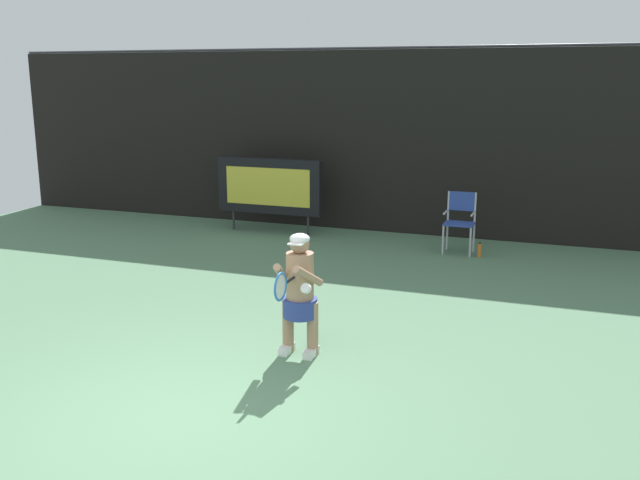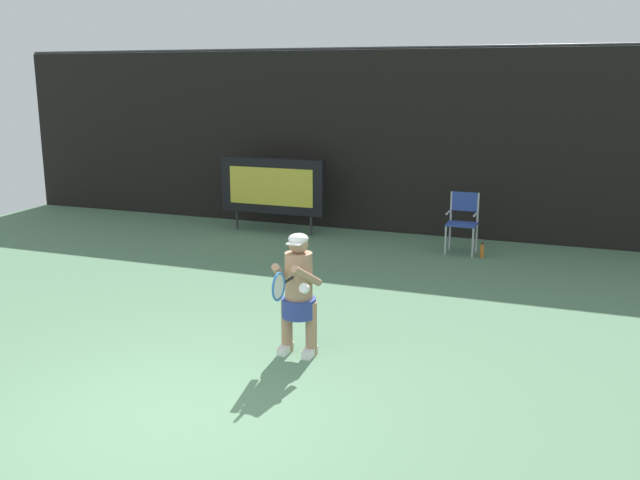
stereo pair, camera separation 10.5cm
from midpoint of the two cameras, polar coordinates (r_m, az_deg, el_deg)
ground at (r=6.74m, az=-12.42°, el=-14.58°), size 18.00×22.00×0.03m
backdrop_screen at (r=14.09m, az=7.06°, el=7.83°), size 18.00×0.12×3.66m
scoreboard at (r=14.14m, az=-3.64°, el=4.39°), size 2.20×0.21×1.50m
umpire_chair at (r=12.76m, az=11.73°, el=1.69°), size 0.52×0.44×1.08m
water_bottle at (r=12.59m, az=13.24°, el=-0.85°), size 0.07×0.07×0.27m
tennis_player at (r=7.89m, az=-1.38°, el=-4.12°), size 0.53×0.61×1.40m
tennis_racket at (r=7.41m, az=-2.90°, el=-3.74°), size 0.03×0.60×0.31m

